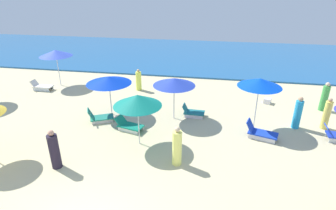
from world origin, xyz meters
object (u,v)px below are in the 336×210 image
at_px(lounge_chair_2_0, 100,117).
at_px(umbrella_7, 56,53).
at_px(lounge_chair_1_0, 260,132).
at_px(beachgoer_5, 327,114).
at_px(beachgoer_0, 177,147).
at_px(beachgoer_6, 139,81).
at_px(umbrella_4, 137,100).
at_px(lounge_chair_4_0, 129,125).
at_px(umbrella_8, 174,82).
at_px(umbrella_1, 260,83).
at_px(cooler_box_0, 267,101).
at_px(umbrella_2, 109,80).
at_px(lounge_chair_7_0, 42,86).
at_px(beachgoer_4, 54,151).
at_px(beachgoer_2, 324,98).
at_px(beachgoer_1, 298,114).
at_px(lounge_chair_8_0, 193,112).

xyz_separation_m(lounge_chair_2_0, umbrella_7, (-5.04, 4.85, 2.09)).
distance_m(lounge_chair_1_0, beachgoer_5, 3.68).
height_order(beachgoer_0, beachgoer_6, beachgoer_0).
bearing_deg(umbrella_4, beachgoer_0, -32.50).
xyz_separation_m(lounge_chair_4_0, umbrella_8, (2.03, 1.66, 1.85)).
distance_m(umbrella_1, cooler_box_0, 4.21).
relative_size(umbrella_1, umbrella_7, 1.03).
xyz_separation_m(umbrella_2, lounge_chair_2_0, (-0.31, -0.96, -1.77)).
distance_m(lounge_chair_4_0, umbrella_8, 3.21).
bearing_deg(lounge_chair_7_0, umbrella_7, -32.98).
relative_size(umbrella_4, beachgoer_4, 1.44).
height_order(umbrella_7, beachgoer_2, umbrella_7).
bearing_deg(beachgoer_5, umbrella_1, 62.39).
relative_size(beachgoer_1, beachgoer_2, 1.00).
relative_size(lounge_chair_2_0, lounge_chair_7_0, 1.02).
height_order(umbrella_1, umbrella_2, umbrella_1).
relative_size(lounge_chair_2_0, umbrella_7, 0.57).
distance_m(umbrella_1, umbrella_8, 4.19).
bearing_deg(beachgoer_4, beachgoer_5, -148.12).
bearing_deg(lounge_chair_4_0, beachgoer_0, -115.59).
bearing_deg(lounge_chair_7_0, lounge_chair_2_0, -122.10).
bearing_deg(beachgoer_4, lounge_chair_1_0, -148.32).
xyz_separation_m(lounge_chair_2_0, beachgoer_5, (11.48, 1.28, 0.52)).
distance_m(umbrella_2, beachgoer_5, 11.24).
distance_m(beachgoer_1, beachgoer_4, 11.38).
height_order(beachgoer_1, beachgoer_5, beachgoer_1).
height_order(lounge_chair_2_0, lounge_chair_7_0, lounge_chair_2_0).
bearing_deg(beachgoer_1, beachgoer_5, 168.75).
bearing_deg(beachgoer_4, umbrella_2, -87.42).
bearing_deg(umbrella_1, beachgoer_0, -132.84).
relative_size(lounge_chair_4_0, beachgoer_4, 0.89).
relative_size(umbrella_4, beachgoer_5, 1.46).
distance_m(lounge_chair_7_0, beachgoer_0, 12.35).
bearing_deg(umbrella_7, umbrella_1, -17.60).
bearing_deg(lounge_chair_2_0, beachgoer_1, -109.63).
bearing_deg(beachgoer_0, umbrella_2, -132.78).
distance_m(lounge_chair_1_0, beachgoer_4, 9.10).
relative_size(umbrella_2, beachgoer_1, 1.42).
height_order(umbrella_2, beachgoer_0, umbrella_2).
bearing_deg(umbrella_7, beachgoer_4, -60.88).
height_order(umbrella_4, beachgoer_1, umbrella_4).
relative_size(umbrella_7, beachgoer_1, 1.51).
bearing_deg(beachgoer_2, umbrella_1, 91.55).
xyz_separation_m(lounge_chair_2_0, lounge_chair_8_0, (4.80, 1.47, -0.00)).
xyz_separation_m(umbrella_7, beachgoer_2, (17.17, -1.27, -1.56)).
distance_m(lounge_chair_2_0, beachgoer_5, 11.56).
bearing_deg(lounge_chair_1_0, cooler_box_0, 4.05).
bearing_deg(lounge_chair_4_0, lounge_chair_1_0, -72.20).
bearing_deg(beachgoer_2, lounge_chair_7_0, 56.43).
xyz_separation_m(lounge_chair_1_0, umbrella_8, (-4.35, 1.34, 1.81)).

